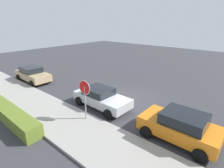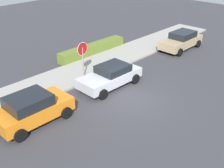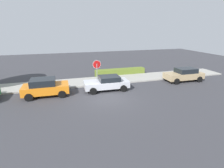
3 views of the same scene
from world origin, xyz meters
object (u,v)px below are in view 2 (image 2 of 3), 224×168
parked_car_silver (110,76)px  parked_car_orange (32,108)px  parked_car_tan (181,40)px  stop_sign (83,54)px

parked_car_silver → parked_car_orange: (-5.53, 0.08, 0.09)m
parked_car_orange → parked_car_tan: (14.54, 0.33, -0.04)m
parked_car_silver → parked_car_tan: (9.01, 0.42, 0.05)m
parked_car_silver → parked_car_tan: size_ratio=0.99×
parked_car_tan → parked_car_orange: bearing=-178.7°
parked_car_orange → parked_car_silver: bearing=-0.9°
parked_car_silver → parked_car_orange: bearing=179.1°
parked_car_silver → parked_car_orange: size_ratio=1.10×
parked_car_orange → parked_car_tan: bearing=1.3°
stop_sign → parked_car_tan: 9.73m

